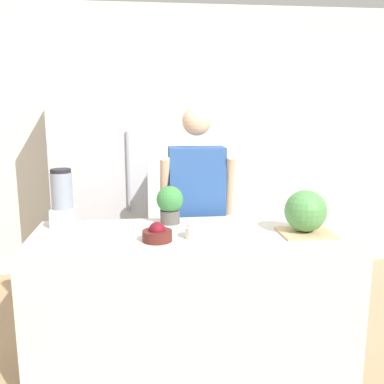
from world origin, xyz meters
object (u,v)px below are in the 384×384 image
object	(u,v)px
bowl_cherries	(157,234)
bowl_cream	(196,230)
watermelon	(305,211)
potted_plant	(170,203)
refrigerator	(103,187)
blender	(62,199)
person	(197,214)

from	to	relation	value
bowl_cherries	bowl_cream	world-z (taller)	bowl_cream
watermelon	potted_plant	world-z (taller)	watermelon
refrigerator	blender	bearing A→B (deg)	-98.86
bowl_cherries	potted_plant	bearing A→B (deg)	75.36
refrigerator	person	world-z (taller)	refrigerator
person	watermelon	xyz separation A→B (m)	(0.59, -0.67, 0.17)
blender	potted_plant	world-z (taller)	blender
potted_plant	blender	bearing A→B (deg)	178.86
person	blender	bearing A→B (deg)	-160.26
bowl_cream	potted_plant	world-z (taller)	potted_plant
blender	person	bearing A→B (deg)	19.74
person	potted_plant	distance (m)	0.44
person	potted_plant	size ratio (longest dim) A/B	6.50
bowl_cherries	blender	size ratio (longest dim) A/B	0.46
watermelon	bowl_cherries	world-z (taller)	watermelon
refrigerator	potted_plant	world-z (taller)	refrigerator
refrigerator	watermelon	xyz separation A→B (m)	(1.35, -1.40, 0.08)
bowl_cream	blender	size ratio (longest dim) A/B	0.31
watermelon	blender	bearing A→B (deg)	167.32
refrigerator	potted_plant	bearing A→B (deg)	-63.46
refrigerator	bowl_cream	size ratio (longest dim) A/B	15.99
blender	potted_plant	size ratio (longest dim) A/B	1.49
person	bowl_cream	distance (m)	0.71
refrigerator	bowl_cherries	distance (m)	1.52
person	bowl_cream	world-z (taller)	person
person	bowl_cream	size ratio (longest dim) A/B	14.08
person	watermelon	bearing A→B (deg)	-48.64
blender	potted_plant	xyz separation A→B (m)	(0.70, -0.01, -0.04)
refrigerator	watermelon	size ratio (longest dim) A/B	7.28
refrigerator	bowl_cream	world-z (taller)	refrigerator
refrigerator	bowl_cherries	bearing A→B (deg)	-73.21
watermelon	potted_plant	size ratio (longest dim) A/B	1.01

